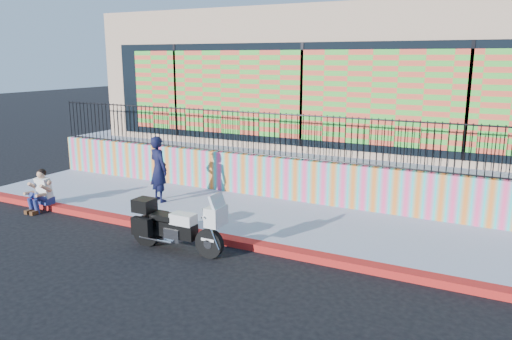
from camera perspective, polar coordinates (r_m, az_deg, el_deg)
The scene contains 10 objects.
ground at distance 10.74m, azimuth -3.59°, elevation -8.33°, with size 90.00×90.00×0.00m, color black.
red_curb at distance 10.71m, azimuth -3.59°, elevation -7.95°, with size 16.00×0.30×0.15m, color #A60B22.
sidewalk at distance 12.07m, azimuth 0.46°, elevation -5.51°, with size 16.00×3.00×0.15m, color #8C95A8.
mural_wall at distance 13.29m, azimuth 3.61°, elevation -1.01°, with size 16.00×0.20×1.10m, color #FF437F.
metal_fence at distance 13.06m, azimuth 3.68°, elevation 3.89°, with size 15.80×0.04×1.20m, color black, non-canonical shape.
elevated_platform at distance 17.99m, azimuth 10.23°, elevation 2.20°, with size 16.00×10.00×1.25m, color #8C95A8.
storefront_building at distance 17.50m, azimuth 10.35°, elevation 10.56°, with size 14.00×8.06×4.00m.
police_motorcycle at distance 10.26m, azimuth -9.22°, elevation -6.18°, with size 2.14×0.71×1.33m.
police_officer at distance 13.24m, azimuth -11.07°, elevation 0.11°, with size 0.63×0.41×1.73m, color black.
seated_man at distance 13.86m, azimuth -23.53°, elevation -2.56°, with size 0.54×0.71×1.06m.
Camera 1 is at (5.21, -8.56, 3.86)m, focal length 35.00 mm.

